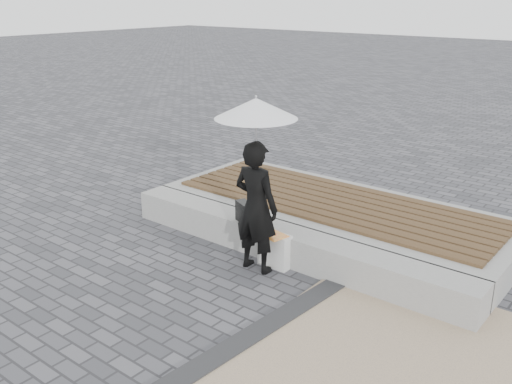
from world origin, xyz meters
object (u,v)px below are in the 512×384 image
woman (256,207)px  handbag (246,214)px  parasol (256,108)px  canvas_tote (275,250)px  seating_ledge (286,244)px

woman → handbag: size_ratio=4.19×
parasol → canvas_tote: 1.79m
woman → handbag: woman is taller
woman → parasol: parasol is taller
woman → handbag: 0.57m
seating_ledge → woman: bearing=-103.5°
seating_ledge → parasol: parasol is taller
seating_ledge → woman: woman is taller
seating_ledge → handbag: 0.63m
woman → handbag: bearing=-38.3°
parasol → canvas_tote: bearing=54.9°
canvas_tote → parasol: bearing=-125.6°
parasol → canvas_tote: (0.14, 0.20, -1.78)m
parasol → woman: bearing=0.0°
handbag → parasol: bearing=-12.8°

